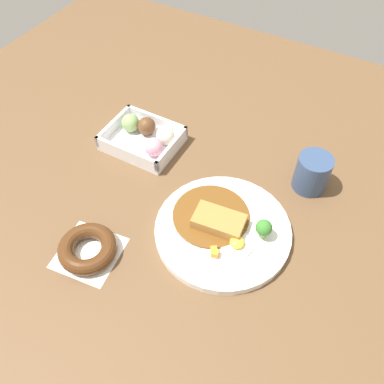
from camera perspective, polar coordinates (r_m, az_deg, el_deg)
The scene contains 5 objects.
ground_plane at distance 0.90m, azimuth -3.70°, elevation -2.71°, with size 1.60×1.60×0.00m, color brown.
curry_plate at distance 0.86m, azimuth 4.28°, elevation -5.12°, with size 0.29×0.29×0.06m.
donut_box at distance 1.03m, azimuth -6.51°, elevation 7.63°, with size 0.18×0.14×0.06m.
chocolate_ring_donut at distance 0.86m, azimuth -14.37°, elevation -7.68°, with size 0.14×0.14×0.03m.
coffee_mug at distance 0.95m, azimuth 16.43°, elevation 2.58°, with size 0.08×0.08×0.09m, color #33476B.
Camera 1 is at (-0.31, 0.44, 0.73)m, focal length 38.20 mm.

